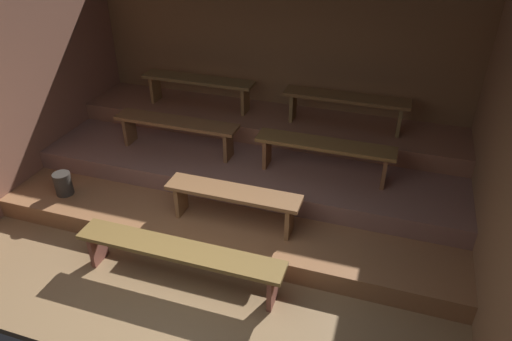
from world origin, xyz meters
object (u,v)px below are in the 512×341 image
(bench_middle_right, at_px, (325,149))
(bench_upper_right, at_px, (346,102))
(bench_floor_center, at_px, (179,254))
(bench_lower_center, at_px, (233,197))
(bench_middle_left, at_px, (176,126))
(bench_upper_left, at_px, (198,84))
(pail_lower, at_px, (63,184))

(bench_middle_right, distance_m, bench_upper_right, 1.02)
(bench_floor_center, distance_m, bench_lower_center, 0.93)
(bench_middle_left, bearing_deg, bench_upper_left, 95.19)
(bench_middle_right, relative_size, pail_lower, 5.78)
(bench_floor_center, relative_size, bench_lower_center, 1.44)
(bench_middle_left, xyz_separation_m, bench_middle_right, (2.09, 0.00, 0.00))
(bench_upper_left, bearing_deg, bench_middle_left, -84.81)
(bench_middle_left, bearing_deg, bench_lower_center, -40.04)
(bench_middle_left, bearing_deg, pail_lower, -134.88)
(bench_middle_left, relative_size, pail_lower, 5.78)
(bench_floor_center, bearing_deg, bench_middle_right, 57.87)
(pail_lower, bearing_deg, bench_upper_left, 63.88)
(pail_lower, bearing_deg, bench_upper_right, 32.64)
(bench_middle_left, height_order, bench_upper_left, bench_upper_left)
(bench_lower_center, distance_m, pail_lower, 2.36)
(bench_middle_right, bearing_deg, bench_floor_center, -122.13)
(bench_middle_left, relative_size, bench_middle_right, 1.00)
(bench_lower_center, relative_size, bench_upper_right, 0.92)
(bench_upper_left, height_order, pail_lower, bench_upper_left)
(bench_floor_center, xyz_separation_m, pail_lower, (-2.04, 0.74, 0.02))
(bench_floor_center, distance_m, bench_upper_left, 3.12)
(bench_middle_left, distance_m, bench_upper_right, 2.40)
(bench_middle_right, bearing_deg, pail_lower, -160.60)
(bench_middle_left, relative_size, bench_upper_right, 1.01)
(bench_middle_right, xyz_separation_m, bench_upper_left, (-2.17, 0.98, 0.25))
(bench_middle_left, bearing_deg, bench_middle_right, 0.00)
(bench_upper_right, bearing_deg, bench_lower_center, -115.51)
(bench_upper_right, bearing_deg, bench_middle_left, -155.68)
(bench_middle_right, bearing_deg, bench_upper_left, 155.68)
(bench_floor_center, xyz_separation_m, bench_upper_right, (1.27, 2.86, 0.75))
(bench_middle_left, height_order, pail_lower, bench_middle_left)
(bench_middle_right, xyz_separation_m, pail_lower, (-3.21, -1.13, -0.48))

